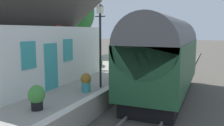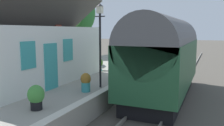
{
  "view_description": "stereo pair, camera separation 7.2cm",
  "coord_description": "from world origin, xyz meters",
  "views": [
    {
      "loc": [
        -13.95,
        -3.22,
        3.58
      ],
      "look_at": [
        -2.7,
        1.5,
        1.91
      ],
      "focal_mm": 38.23,
      "sensor_mm": 36.0,
      "label": 1
    },
    {
      "loc": [
        -13.92,
        -3.29,
        3.58
      ],
      "look_at": [
        -2.7,
        1.5,
        1.91
      ],
      "focal_mm": 38.23,
      "sensor_mm": 36.0,
      "label": 2
    }
  ],
  "objects": [
    {
      "name": "planter_bench_left",
      "position": [
        3.09,
        2.46,
        1.33
      ],
      "size": [
        0.5,
        0.5,
        0.77
      ],
      "color": "teal",
      "rests_on": "platform"
    },
    {
      "name": "tree_far_left",
      "position": [
        13.08,
        12.75,
        5.86
      ],
      "size": [
        4.45,
        3.9,
        8.67
      ],
      "color": "#4C3828",
      "rests_on": "ground"
    },
    {
      "name": "planter_edge_near",
      "position": [
        11.07,
        5.55,
        1.3
      ],
      "size": [
        0.4,
        0.4,
        0.74
      ],
      "color": "#9E5138",
      "rests_on": "platform"
    },
    {
      "name": "rail_near",
      "position": [
        0.0,
        -1.62,
        0.07
      ],
      "size": [
        52.0,
        0.08,
        0.14
      ],
      "primitive_type": "cube",
      "color": "gray",
      "rests_on": "ground"
    },
    {
      "name": "lamp_post_platform",
      "position": [
        -3.98,
        1.55,
        3.61
      ],
      "size": [
        0.32,
        0.5,
        3.89
      ],
      "color": "black",
      "rests_on": "platform"
    },
    {
      "name": "train",
      "position": [
        -1.24,
        -0.9,
        2.21
      ],
      "size": [
        8.75,
        2.73,
        4.32
      ],
      "color": "black",
      "rests_on": "ground"
    },
    {
      "name": "platform_edge_coping",
      "position": [
        0.0,
        1.18,
        0.92
      ],
      "size": [
        32.0,
        0.36,
        0.02
      ],
      "primitive_type": "cube",
      "color": "beige",
      "rests_on": "platform"
    },
    {
      "name": "platform",
      "position": [
        0.0,
        4.35,
        0.46
      ],
      "size": [
        32.0,
        6.7,
        0.91
      ],
      "primitive_type": "cube",
      "color": "gray",
      "rests_on": "ground"
    },
    {
      "name": "tree_far_right",
      "position": [
        8.24,
        12.32,
        6.11
      ],
      "size": [
        5.12,
        5.52,
        8.95
      ],
      "color": "#4C3828",
      "rests_on": "ground"
    },
    {
      "name": "rail_far",
      "position": [
        0.0,
        -0.18,
        0.07
      ],
      "size": [
        52.0,
        0.08,
        0.14
      ],
      "primitive_type": "cube",
      "color": "gray",
      "rests_on": "ground"
    },
    {
      "name": "bench_by_lamp",
      "position": [
        7.49,
        2.93,
        1.39
      ],
      "size": [
        1.4,
        0.44,
        0.88
      ],
      "color": "#26727F",
      "rests_on": "platform"
    },
    {
      "name": "bench_near_building",
      "position": [
        10.43,
        2.94,
        1.39
      ],
      "size": [
        1.4,
        0.44,
        0.88
      ],
      "color": "#26727F",
      "rests_on": "platform"
    },
    {
      "name": "planter_bench_right",
      "position": [
        0.34,
        3.78,
        1.33
      ],
      "size": [
        0.58,
        0.58,
        0.85
      ],
      "color": "teal",
      "rests_on": "platform"
    },
    {
      "name": "planter_corner_building",
      "position": [
        -4.99,
        1.77,
        1.35
      ],
      "size": [
        0.45,
        0.45,
        0.83
      ],
      "color": "teal",
      "rests_on": "platform"
    },
    {
      "name": "planter_edge_far",
      "position": [
        6.7,
        3.73,
        1.33
      ],
      "size": [
        0.5,
        0.5,
        0.8
      ],
      "color": "teal",
      "rests_on": "platform"
    },
    {
      "name": "tree_distant",
      "position": [
        2.27,
        10.3,
        4.96
      ],
      "size": [
        4.61,
        4.52,
        7.05
      ],
      "color": "#4C3828",
      "rests_on": "ground"
    },
    {
      "name": "station_building",
      "position": [
        -4.15,
        5.54,
        2.48
      ],
      "size": [
        8.44,
        4.42,
        5.69
      ],
      "color": "white",
      "rests_on": "platform"
    },
    {
      "name": "planter_under_sign",
      "position": [
        -7.74,
        2.14,
        1.37
      ],
      "size": [
        0.57,
        0.57,
        0.86
      ],
      "color": "black",
      "rests_on": "platform"
    },
    {
      "name": "bench_platform_end",
      "position": [
        2.2,
        3.15,
        1.39
      ],
      "size": [
        1.41,
        0.46,
        0.88
      ],
      "color": "#26727F",
      "rests_on": "platform"
    },
    {
      "name": "ground_plane",
      "position": [
        0.0,
        0.0,
        0.0
      ],
      "size": [
        160.0,
        160.0,
        0.0
      ],
      "primitive_type": "plane",
      "color": "#4C473F"
    }
  ]
}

